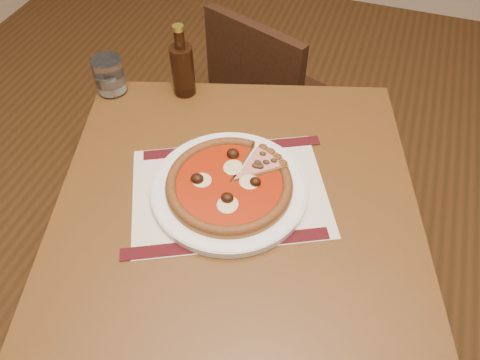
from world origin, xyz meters
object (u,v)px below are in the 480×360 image
table (237,221)px  pizza (229,183)px  water_glass (109,75)px  plate (229,189)px  bottle (183,68)px  chair_far (268,98)px

table → pizza: size_ratio=3.54×
water_glass → plate: bearing=-29.0°
plate → pizza: (0.00, 0.00, 0.02)m
table → water_glass: size_ratio=10.03×
bottle → pizza: bearing=-51.4°
water_glass → bottle: bottle is taller
plate → table: bearing=-6.5°
table → chair_far: (-0.12, 0.69, -0.19)m
plate → water_glass: water_glass is taller
chair_far → bottle: bearing=91.9°
table → bottle: (-0.26, 0.30, 0.18)m
chair_far → pizza: pizza is taller
water_glass → bottle: 0.20m
table → bottle: bottle is taller
plate → water_glass: 0.49m
water_glass → chair_far: bearing=53.9°
bottle → chair_far: bearing=71.0°
pizza → water_glass: 0.49m
chair_far → pizza: size_ratio=2.86×
plate → pizza: bearing=73.3°
pizza → bottle: size_ratio=1.39×
bottle → plate: bearing=-51.4°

